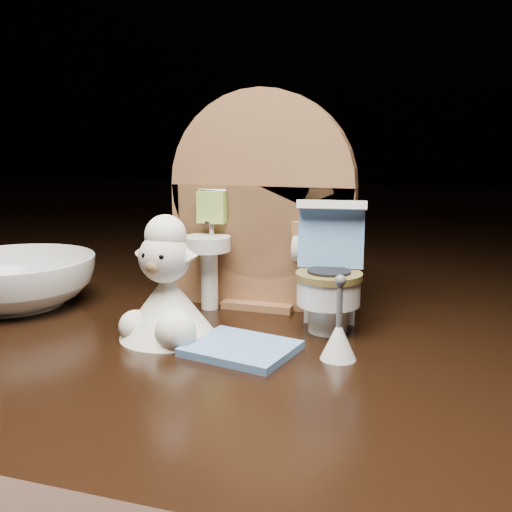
{
  "coord_description": "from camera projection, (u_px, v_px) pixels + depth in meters",
  "views": [
    {
      "loc": [
        0.11,
        -0.31,
        0.12
      ],
      "look_at": [
        0.01,
        0.02,
        0.05
      ],
      "focal_mm": 40.0,
      "sensor_mm": 36.0,
      "label": 1
    }
  ],
  "objects": [
    {
      "name": "plush_lamb",
      "position": [
        166.0,
        295.0,
        0.34
      ],
      "size": [
        0.06,
        0.06,
        0.08
      ],
      "rotation": [
        0.0,
        0.0,
        -0.07
      ],
      "color": "white",
      "rests_on": "ground"
    },
    {
      "name": "bath_mat",
      "position": [
        241.0,
        348.0,
        0.32
      ],
      "size": [
        0.07,
        0.06,
        0.0
      ],
      "primitive_type": "cube",
      "rotation": [
        0.0,
        0.0,
        -0.21
      ],
      "color": "#618FCB",
      "rests_on": "ground"
    },
    {
      "name": "toy_toilet",
      "position": [
        330.0,
        282.0,
        0.36
      ],
      "size": [
        0.04,
        0.05,
        0.08
      ],
      "rotation": [
        0.0,
        0.0,
        0.12
      ],
      "color": "white",
      "rests_on": "ground"
    },
    {
      "name": "backdrop_panel",
      "position": [
        261.0,
        214.0,
        0.4
      ],
      "size": [
        0.13,
        0.05,
        0.15
      ],
      "color": "#8F5D38",
      "rests_on": "ground"
    },
    {
      "name": "ceramic_bowl",
      "position": [
        15.0,
        282.0,
        0.41
      ],
      "size": [
        0.14,
        0.14,
        0.04
      ],
      "primitive_type": "imported",
      "rotation": [
        0.0,
        0.0,
        -0.35
      ],
      "color": "white",
      "rests_on": "ground"
    },
    {
      "name": "toilet_brush",
      "position": [
        339.0,
        337.0,
        0.31
      ],
      "size": [
        0.02,
        0.02,
        0.05
      ],
      "color": "white",
      "rests_on": "ground"
    }
  ]
}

